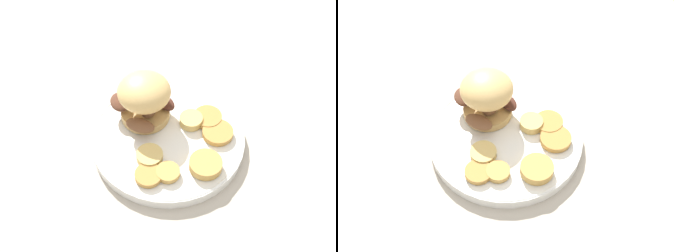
% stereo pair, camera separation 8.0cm
% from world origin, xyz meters
% --- Properties ---
extents(ground_plane, '(4.00, 4.00, 0.00)m').
position_xyz_m(ground_plane, '(0.00, 0.00, 0.00)').
color(ground_plane, '#B2A899').
extents(dinner_plate, '(0.27, 0.27, 0.02)m').
position_xyz_m(dinner_plate, '(0.00, 0.00, 0.01)').
color(dinner_plate, white).
rests_on(dinner_plate, ground_plane).
extents(sandwich, '(0.10, 0.13, 0.09)m').
position_xyz_m(sandwich, '(-0.03, -0.05, 0.07)').
color(sandwich, tan).
rests_on(sandwich, dinner_plate).
extents(potato_round_0, '(0.06, 0.06, 0.02)m').
position_xyz_m(potato_round_0, '(0.04, 0.08, 0.03)').
color(potato_round_0, tan).
rests_on(potato_round_0, dinner_plate).
extents(potato_round_1, '(0.05, 0.05, 0.01)m').
position_xyz_m(potato_round_1, '(0.09, 0.00, 0.03)').
color(potato_round_1, '#BC8942').
rests_on(potato_round_1, dinner_plate).
extents(potato_round_2, '(0.04, 0.04, 0.01)m').
position_xyz_m(potato_round_2, '(0.08, 0.03, 0.03)').
color(potato_round_2, tan).
rests_on(potato_round_2, dinner_plate).
extents(potato_round_3, '(0.05, 0.05, 0.01)m').
position_xyz_m(potato_round_3, '(-0.03, 0.08, 0.03)').
color(potato_round_3, '#BC8942').
rests_on(potato_round_3, dinner_plate).
extents(potato_round_4, '(0.04, 0.04, 0.01)m').
position_xyz_m(potato_round_4, '(-0.04, 0.03, 0.03)').
color(potato_round_4, '#DBB766').
rests_on(potato_round_4, dinner_plate).
extents(potato_round_5, '(0.05, 0.05, 0.01)m').
position_xyz_m(potato_round_5, '(-0.06, 0.05, 0.03)').
color(potato_round_5, '#BC8942').
rests_on(potato_round_5, dinner_plate).
extents(potato_round_6, '(0.05, 0.05, 0.01)m').
position_xyz_m(potato_round_6, '(0.06, -0.01, 0.03)').
color(potato_round_6, '#DBB766').
rests_on(potato_round_6, dinner_plate).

